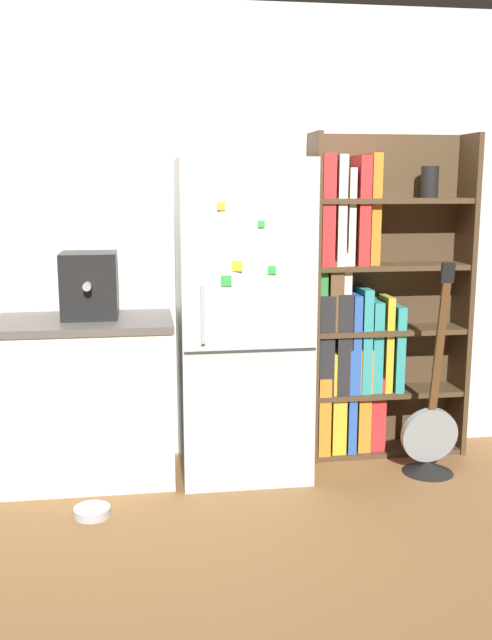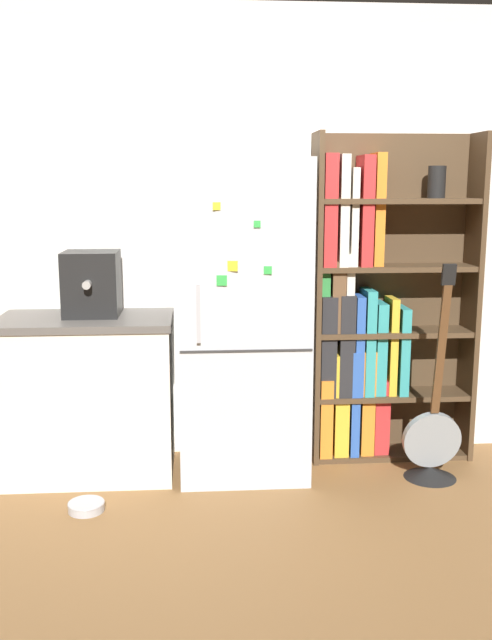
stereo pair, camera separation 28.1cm
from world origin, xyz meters
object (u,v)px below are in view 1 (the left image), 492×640
Objects in this scene: espresso_machine at (90,285)px; pet_bowl at (92,511)px; bookshelf at (365,316)px; refrigerator at (243,320)px; guitar at (429,443)px.

pet_bowl is at bearing -89.27° from espresso_machine.
refrigerator is at bearing -166.70° from bookshelf.
bookshelf is at bearing 3.86° from espresso_machine.
bookshelf is 5.35× the size of espresso_machine.
espresso_machine is at bearing 171.48° from guitar.
guitar is (0.27, -0.39, -0.67)m from bookshelf.
bookshelf is 1.56× the size of guitar.
guitar is at bearing 8.44° from pet_bowl.
espresso_machine is (-1.59, -0.11, 0.23)m from bookshelf.
pet_bowl is (-1.85, -0.27, -0.15)m from guitar.
pet_bowl is at bearing -149.58° from refrigerator.
bookshelf is at bearing 13.30° from refrigerator.
bookshelf reaches higher than pet_bowl.
refrigerator reaches higher than pet_bowl.
guitar reaches higher than pet_bowl.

